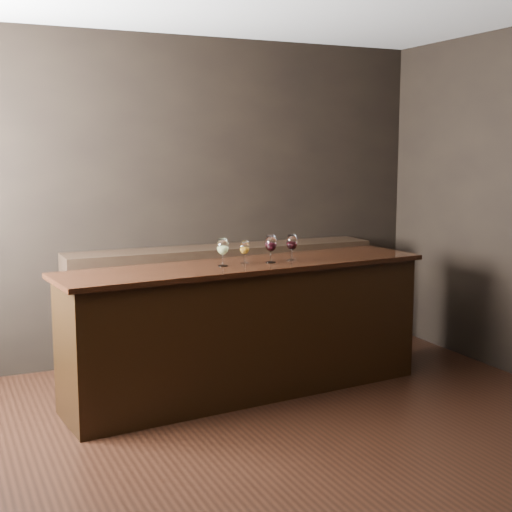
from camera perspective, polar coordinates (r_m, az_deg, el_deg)
name	(u,v)px	position (r m, az deg, el deg)	size (l,w,h in m)	color
ground	(270,454)	(4.49, 1.09, -15.55)	(5.00, 5.00, 0.00)	black
room_shell	(225,154)	(4.11, -2.49, 8.19)	(5.02, 4.52, 2.81)	black
bar_counter	(247,331)	(5.38, -0.71, -6.03)	(2.75, 0.60, 0.96)	black
bar_top	(247,266)	(5.28, -0.72, -0.78)	(2.84, 0.66, 0.04)	black
back_bar_shelf	(224,302)	(6.32, -2.59, -3.70)	(2.76, 0.40, 0.99)	black
glass_white	(223,247)	(5.14, -2.68, 0.70)	(0.09, 0.09, 0.20)	white
glass_amber	(245,248)	(5.26, -0.92, 0.63)	(0.07, 0.07, 0.17)	white
glass_red_a	(271,244)	(5.30, 1.20, 0.96)	(0.09, 0.09, 0.21)	white
glass_red_b	(292,243)	(5.40, 2.89, 1.06)	(0.08, 0.08, 0.20)	white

